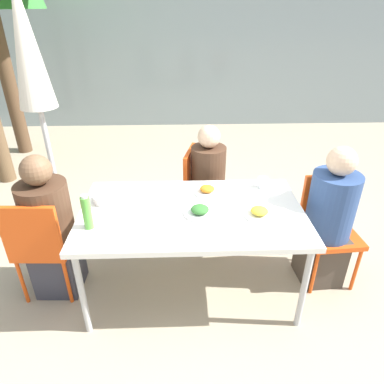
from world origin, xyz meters
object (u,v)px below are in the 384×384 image
at_px(chair_far, 200,186).
at_px(salad_bowl, 107,198).
at_px(drinking_cup, 263,183).
at_px(chair_right, 328,221).
at_px(chair_left, 41,242).
at_px(closed_umbrella, 30,64).
at_px(bottle, 87,212).
at_px(person_right, 328,222).
at_px(person_left, 51,232).
at_px(person_far, 208,187).

distance_m(chair_far, salad_bowl, 1.00).
bearing_deg(drinking_cup, chair_right, -18.56).
distance_m(chair_left, closed_umbrella, 1.35).
bearing_deg(bottle, chair_far, 50.89).
bearing_deg(person_right, chair_left, -1.05).
bearing_deg(chair_left, bottle, -17.77).
bearing_deg(person_left, closed_umbrella, 105.21).
xyz_separation_m(person_far, closed_umbrella, (-1.38, -0.02, 1.10)).
bearing_deg(salad_bowl, closed_umbrella, 136.20).
xyz_separation_m(chair_far, bottle, (-0.79, -0.97, 0.34)).
bearing_deg(salad_bowl, bottle, -98.98).
xyz_separation_m(person_left, drinking_cup, (1.63, 0.29, 0.23)).
bearing_deg(closed_umbrella, salad_bowl, -43.80).
bearing_deg(salad_bowl, drinking_cup, 8.42).
bearing_deg(drinking_cup, closed_umbrella, 168.30).
xyz_separation_m(person_right, chair_far, (-0.95, 0.71, -0.04)).
xyz_separation_m(person_right, salad_bowl, (-1.68, 0.08, 0.21)).
height_order(chair_left, person_left, person_left).
bearing_deg(salad_bowl, chair_far, 40.60).
xyz_separation_m(chair_right, chair_far, (-0.99, 0.63, 0.00)).
distance_m(chair_left, salad_bowl, 0.57).
xyz_separation_m(chair_far, drinking_cup, (0.47, -0.45, 0.26)).
xyz_separation_m(person_far, bottle, (-0.86, -0.91, 0.31)).
distance_m(person_right, drinking_cup, 0.58).
bearing_deg(chair_left, chair_far, 36.36).
relative_size(person_right, chair_far, 1.35).
bearing_deg(chair_left, salad_bowl, 24.06).
distance_m(person_right, chair_far, 1.18).
height_order(chair_right, chair_far, same).
height_order(chair_far, person_far, person_far).
xyz_separation_m(chair_right, salad_bowl, (-1.73, -0.01, 0.25)).
xyz_separation_m(chair_left, person_left, (0.05, 0.08, 0.03)).
height_order(person_far, closed_umbrella, closed_umbrella).
bearing_deg(drinking_cup, bottle, -157.63).
bearing_deg(chair_right, closed_umbrella, -17.31).
bearing_deg(person_left, person_far, 31.12).
xyz_separation_m(person_left, person_right, (2.10, 0.03, 0.01)).
bearing_deg(drinking_cup, person_far, 136.57).
bearing_deg(closed_umbrella, chair_far, 3.66).
bearing_deg(salad_bowl, person_left, -165.11).
bearing_deg(chair_far, drinking_cup, 59.80).
distance_m(chair_left, person_far, 1.48).
bearing_deg(person_left, chair_left, -121.94).
relative_size(person_left, chair_right, 1.33).
xyz_separation_m(bottle, salad_bowl, (0.05, 0.34, -0.09)).
bearing_deg(chair_left, person_far, 32.77).
bearing_deg(chair_far, closed_umbrella, -72.81).
bearing_deg(person_right, drinking_cup, -32.60).
height_order(chair_right, bottle, bottle).
distance_m(closed_umbrella, bottle, 1.29).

